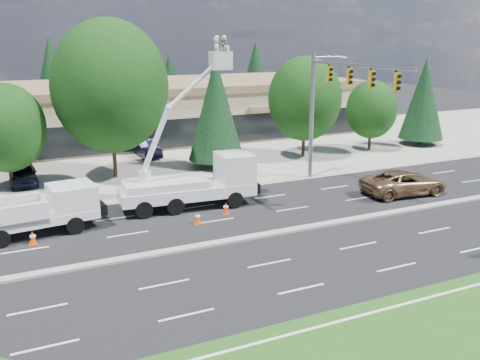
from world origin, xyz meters
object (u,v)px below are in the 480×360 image
signal_mast (330,97)px  minivan (404,182)px  bucket_truck (199,172)px  utility_pickup (44,215)px

signal_mast → minivan: signal_mast is taller
bucket_truck → utility_pickup: bearing=-170.3°
utility_pickup → bucket_truck: (9.00, 0.77, 1.15)m
minivan → bucket_truck: bearing=81.0°
signal_mast → minivan: (3.14, -4.24, -5.27)m
signal_mast → bucket_truck: bearing=-174.7°
signal_mast → utility_pickup: signal_mast is taller
signal_mast → minivan: bearing=-53.5°
bucket_truck → signal_mast: bearing=10.1°
bucket_truck → minivan: (13.00, -3.34, -1.34)m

